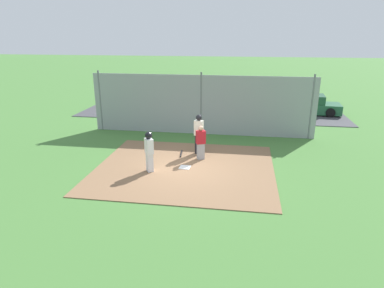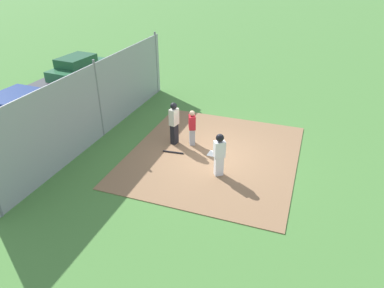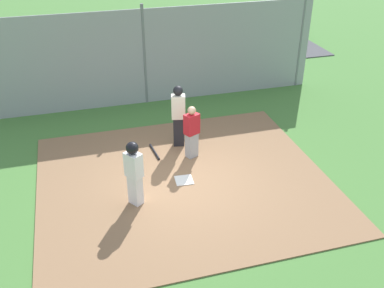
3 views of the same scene
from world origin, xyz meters
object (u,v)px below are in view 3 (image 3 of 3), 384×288
runner (134,169)px  parked_car_green (256,27)px  umpire (178,115)px  parked_car_white (46,45)px  catcher (192,131)px  parked_car_blue (124,45)px  home_plate (184,180)px  baseball_bat (155,152)px

runner → parked_car_green: 13.96m
umpire → parked_car_white: (3.64, -8.95, -0.38)m
catcher → umpire: bearing=169.3°
parked_car_blue → home_plate: bearing=92.6°
home_plate → runner: size_ratio=0.27×
catcher → parked_car_blue: size_ratio=0.35×
home_plate → baseball_bat: (0.44, -1.55, 0.02)m
baseball_bat → parked_car_blue: 8.31m
umpire → parked_car_white: 9.67m
home_plate → parked_car_blue: 9.84m
parked_car_green → parked_car_white: 9.87m
home_plate → parked_car_green: bearing=-120.9°
catcher → baseball_bat: size_ratio=1.77×
catcher → parked_car_blue: catcher is taller
home_plate → parked_car_white: size_ratio=0.10×
parked_car_blue → catcher: bearing=96.1°
umpire → baseball_bat: umpire is taller
parked_car_green → parked_car_blue: bearing=-165.8°
catcher → parked_car_white: catcher is taller
umpire → parked_car_green: umpire is taller
runner → parked_car_blue: size_ratio=0.38×
runner → parked_car_green: size_ratio=0.38×
parked_car_green → parked_car_white: (9.87, 0.20, 0.00)m
umpire → parked_car_blue: bearing=-164.6°
baseball_bat → parked_car_green: (-7.00, -9.41, 0.55)m
parked_car_blue → parked_car_white: 3.35m
parked_car_green → parked_car_blue: size_ratio=1.01×
catcher → parked_car_green: 11.57m
baseball_bat → parked_car_blue: bearing=-8.0°
catcher → parked_car_green: bearing=123.2°
baseball_bat → parked_car_blue: parked_car_blue is taller
home_plate → catcher: catcher is taller
parked_car_green → parked_car_blue: (6.65, 1.13, 0.00)m
umpire → baseball_bat: size_ratio=2.14×
runner → parked_car_white: (2.00, -11.33, -0.35)m
umpire → parked_car_white: bearing=-145.4°
catcher → runner: (1.82, 1.66, 0.16)m
umpire → runner: size_ratio=1.11×
home_plate → catcher: bearing=-115.1°
parked_car_green → parked_car_white: size_ratio=1.01×
umpire → parked_car_green: 11.08m
parked_car_green → home_plate: bearing=-116.4°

